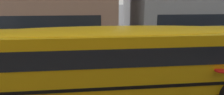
{
  "coord_description": "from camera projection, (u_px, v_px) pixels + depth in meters",
  "views": [
    {
      "loc": [
        -1.01,
        -8.81,
        3.71
      ],
      "look_at": [
        -0.02,
        -0.81,
        1.83
      ],
      "focal_mm": 31.96,
      "sensor_mm": 36.0,
      "label": 1
    }
  ],
  "objects": [
    {
      "name": "school_bus",
      "position": [
        121.0,
        57.0,
        7.57
      ],
      "size": [
        12.48,
        3.0,
        2.79
      ],
      "rotation": [
        0.0,
        0.0,
        -0.01
      ],
      "color": "yellow",
      "rests_on": "ground_plane"
    },
    {
      "name": "lane_centreline",
      "position": [
        110.0,
        81.0,
        9.48
      ],
      "size": [
        110.0,
        0.16,
        0.01
      ],
      "primitive_type": "cube",
      "color": "silver",
      "rests_on": "ground_plane"
    },
    {
      "name": "sidewalk_far",
      "position": [
        100.0,
        45.0,
        17.03
      ],
      "size": [
        120.0,
        3.0,
        0.01
      ],
      "primitive_type": "cube",
      "color": "gray",
      "rests_on": "ground_plane"
    },
    {
      "name": "ground_plane",
      "position": [
        110.0,
        81.0,
        9.48
      ],
      "size": [
        400.0,
        400.0,
        0.0
      ],
      "primitive_type": "plane",
      "color": "#424244"
    }
  ]
}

